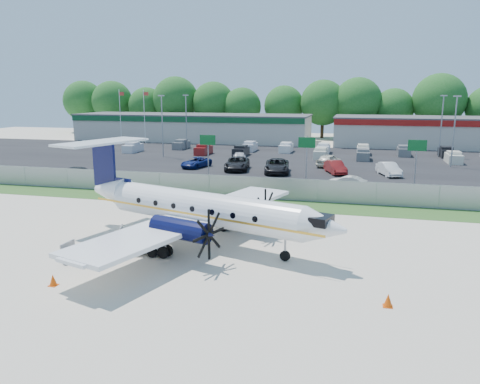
% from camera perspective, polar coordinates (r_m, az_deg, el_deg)
% --- Properties ---
extents(ground, '(170.00, 170.00, 0.00)m').
position_cam_1_polar(ground, '(29.48, -2.89, -6.76)').
color(ground, beige).
rests_on(ground, ground).
extents(grass_verge, '(170.00, 4.00, 0.02)m').
position_cam_1_polar(grass_verge, '(40.65, 2.08, -1.44)').
color(grass_verge, '#2D561E').
rests_on(grass_verge, ground).
extents(access_road, '(170.00, 8.00, 0.02)m').
position_cam_1_polar(access_road, '(47.35, 3.88, 0.49)').
color(access_road, black).
rests_on(access_road, ground).
extents(parking_lot, '(170.00, 32.00, 0.02)m').
position_cam_1_polar(parking_lot, '(67.82, 7.11, 3.95)').
color(parking_lot, black).
rests_on(parking_lot, ground).
extents(perimeter_fence, '(120.00, 0.06, 1.99)m').
position_cam_1_polar(perimeter_fence, '(42.34, 2.67, 0.48)').
color(perimeter_fence, gray).
rests_on(perimeter_fence, ground).
extents(building_west, '(46.40, 12.40, 5.24)m').
position_cam_1_polar(building_west, '(94.57, -5.81, 7.86)').
color(building_west, beige).
rests_on(building_west, ground).
extents(building_east, '(44.40, 12.40, 5.24)m').
position_cam_1_polar(building_east, '(90.63, 25.66, 6.56)').
color(building_east, beige).
rests_on(building_east, ground).
extents(sign_left, '(1.80, 0.26, 5.00)m').
position_cam_1_polar(sign_left, '(52.49, -3.94, 5.61)').
color(sign_left, gray).
rests_on(sign_left, ground).
extents(sign_mid, '(1.80, 0.26, 5.00)m').
position_cam_1_polar(sign_mid, '(50.18, 8.13, 5.22)').
color(sign_mid, gray).
rests_on(sign_mid, ground).
extents(sign_right, '(1.80, 0.26, 5.00)m').
position_cam_1_polar(sign_right, '(50.22, 20.74, 4.56)').
color(sign_right, gray).
rests_on(sign_right, ground).
extents(flagpole_west, '(1.06, 0.12, 10.00)m').
position_cam_1_polar(flagpole_west, '(92.93, -14.37, 9.34)').
color(flagpole_west, white).
rests_on(flagpole_west, ground).
extents(flagpole_east, '(1.06, 0.12, 10.00)m').
position_cam_1_polar(flagpole_east, '(90.65, -11.55, 9.41)').
color(flagpole_east, white).
rests_on(flagpole_east, ground).
extents(light_pole_nw, '(0.90, 0.35, 9.09)m').
position_cam_1_polar(light_pole_nw, '(70.69, -9.47, 8.46)').
color(light_pole_nw, gray).
rests_on(light_pole_nw, ground).
extents(light_pole_ne, '(0.90, 0.35, 9.09)m').
position_cam_1_polar(light_pole_ne, '(65.83, 24.68, 7.27)').
color(light_pole_ne, gray).
rests_on(light_pole_ne, ground).
extents(light_pole_sw, '(0.90, 0.35, 9.09)m').
position_cam_1_polar(light_pole_sw, '(79.94, -6.57, 8.95)').
color(light_pole_sw, gray).
rests_on(light_pole_sw, ground).
extents(light_pole_se, '(0.90, 0.35, 9.09)m').
position_cam_1_polar(light_pole_se, '(75.67, 23.36, 7.87)').
color(light_pole_se, gray).
rests_on(light_pole_se, ground).
extents(tree_line, '(112.00, 6.00, 14.00)m').
position_cam_1_polar(tree_line, '(101.43, 9.57, 6.55)').
color(tree_line, '#1A5619').
rests_on(tree_line, ground).
extents(aircraft, '(19.92, 19.43, 6.10)m').
position_cam_1_polar(aircraft, '(29.70, -5.07, -1.91)').
color(aircraft, white).
rests_on(aircraft, ground).
extents(pushback_tug, '(2.74, 2.04, 1.43)m').
position_cam_1_polar(pushback_tug, '(29.02, -11.60, -5.88)').
color(pushback_tug, white).
rests_on(pushback_tug, ground).
extents(baggage_cart_near, '(2.55, 2.02, 1.17)m').
position_cam_1_polar(baggage_cart_near, '(30.67, -12.29, -5.21)').
color(baggage_cart_near, gray).
rests_on(baggage_cart_near, ground).
extents(baggage_cart_far, '(2.14, 1.35, 1.10)m').
position_cam_1_polar(baggage_cart_far, '(28.31, -18.61, -7.12)').
color(baggage_cart_far, gray).
rests_on(baggage_cart_far, ground).
extents(cone_nose, '(0.44, 0.44, 0.62)m').
position_cam_1_polar(cone_nose, '(22.69, 17.60, -12.50)').
color(cone_nose, '#DE4807').
rests_on(cone_nose, ground).
extents(cone_port_wing, '(0.42, 0.42, 0.59)m').
position_cam_1_polar(cone_port_wing, '(25.62, -21.83, -9.96)').
color(cone_port_wing, '#DE4807').
rests_on(cone_port_wing, ground).
extents(cone_starboard_wing, '(0.40, 0.40, 0.56)m').
position_cam_1_polar(cone_starboard_wing, '(45.09, -5.19, 0.21)').
color(cone_starboard_wing, '#DE4807').
rests_on(cone_starboard_wing, ground).
extents(road_car_west, '(4.89, 2.20, 1.63)m').
position_cam_1_polar(road_car_west, '(53.92, -18.85, 1.27)').
color(road_car_west, black).
rests_on(road_car_west, ground).
extents(road_car_mid, '(4.12, 2.22, 1.29)m').
position_cam_1_polar(road_car_mid, '(48.20, 12.83, 0.40)').
color(road_car_mid, beige).
rests_on(road_car_mid, ground).
extents(parked_car_a, '(3.36, 5.15, 1.32)m').
position_cam_1_polar(parked_car_a, '(60.46, -5.36, 2.99)').
color(parked_car_a, navy).
rests_on(parked_car_a, ground).
extents(parked_car_b, '(3.58, 6.27, 1.65)m').
position_cam_1_polar(parked_car_b, '(58.21, -0.36, 2.69)').
color(parked_car_b, black).
rests_on(parked_car_b, ground).
extents(parked_car_c, '(3.65, 6.43, 1.69)m').
position_cam_1_polar(parked_car_c, '(56.35, 4.52, 2.33)').
color(parked_car_c, black).
rests_on(parked_car_c, ground).
extents(parked_car_d, '(3.12, 4.91, 1.53)m').
position_cam_1_polar(parked_car_d, '(56.88, 11.51, 2.22)').
color(parked_car_d, maroon).
rests_on(parked_car_d, ground).
extents(parked_car_e, '(2.95, 4.89, 1.52)m').
position_cam_1_polar(parked_car_e, '(57.05, 17.65, 1.92)').
color(parked_car_e, silver).
rests_on(parked_car_e, ground).
extents(parked_car_f, '(2.96, 4.96, 1.58)m').
position_cam_1_polar(parked_car_f, '(64.11, -0.07, 3.56)').
color(parked_car_f, silver).
rests_on(parked_car_f, ground).
extents(parked_car_g, '(3.45, 5.20, 1.64)m').
position_cam_1_polar(parked_car_g, '(62.07, 10.76, 3.06)').
color(parked_car_g, beige).
rests_on(parked_car_g, ground).
extents(far_parking_rows, '(56.00, 10.00, 1.60)m').
position_cam_1_polar(far_parking_rows, '(72.74, 7.61, 4.47)').
color(far_parking_rows, gray).
rests_on(far_parking_rows, ground).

